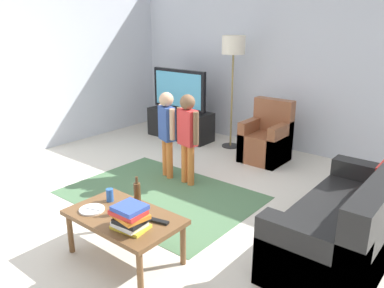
{
  "coord_description": "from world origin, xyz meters",
  "views": [
    {
      "loc": [
        2.64,
        -2.65,
        2.01
      ],
      "look_at": [
        0.0,
        0.6,
        0.65
      ],
      "focal_mm": 35.95,
      "sensor_mm": 36.0,
      "label": 1
    }
  ],
  "objects_px": {
    "tv_stand": "(180,124)",
    "book_stack": "(130,217)",
    "tv": "(179,91)",
    "couch": "(354,226)",
    "coffee_table": "(124,220)",
    "tv_remote": "(159,221)",
    "soda_can": "(110,195)",
    "child_near_tv": "(167,127)",
    "floor_lamp": "(233,51)",
    "child_center": "(188,131)",
    "bottle": "(137,197)",
    "plate": "(92,210)",
    "armchair": "(267,141)"
  },
  "relations": [
    {
      "from": "tv_stand",
      "to": "child_near_tv",
      "type": "bearing_deg",
      "value": -54.63
    },
    {
      "from": "couch",
      "to": "floor_lamp",
      "type": "bearing_deg",
      "value": 143.47
    },
    {
      "from": "tv_stand",
      "to": "armchair",
      "type": "bearing_deg",
      "value": -1.3
    },
    {
      "from": "tv_stand",
      "to": "couch",
      "type": "xyz_separation_m",
      "value": [
        3.52,
        -1.74,
        0.05
      ]
    },
    {
      "from": "tv_stand",
      "to": "tv",
      "type": "distance_m",
      "value": 0.6
    },
    {
      "from": "floor_lamp",
      "to": "couch",
      "type": "bearing_deg",
      "value": -36.53
    },
    {
      "from": "floor_lamp",
      "to": "armchair",
      "type": "bearing_deg",
      "value": -13.99
    },
    {
      "from": "child_near_tv",
      "to": "child_center",
      "type": "xyz_separation_m",
      "value": [
        0.36,
        -0.01,
        0.01
      ]
    },
    {
      "from": "child_center",
      "to": "bottle",
      "type": "bearing_deg",
      "value": -65.76
    },
    {
      "from": "tv",
      "to": "couch",
      "type": "height_order",
      "value": "tv"
    },
    {
      "from": "child_center",
      "to": "tv_remote",
      "type": "height_order",
      "value": "child_center"
    },
    {
      "from": "tv",
      "to": "tv_remote",
      "type": "distance_m",
      "value": 3.75
    },
    {
      "from": "tv_stand",
      "to": "floor_lamp",
      "type": "distance_m",
      "value": 1.63
    },
    {
      "from": "couch",
      "to": "soda_can",
      "type": "height_order",
      "value": "couch"
    },
    {
      "from": "book_stack",
      "to": "plate",
      "type": "distance_m",
      "value": 0.51
    },
    {
      "from": "tv",
      "to": "armchair",
      "type": "bearing_deg",
      "value": -0.61
    },
    {
      "from": "tv_remote",
      "to": "tv_stand",
      "type": "bearing_deg",
      "value": 114.15
    },
    {
      "from": "child_center",
      "to": "coffee_table",
      "type": "xyz_separation_m",
      "value": [
        0.61,
        -1.59,
        -0.32
      ]
    },
    {
      "from": "tv",
      "to": "couch",
      "type": "xyz_separation_m",
      "value": [
        3.52,
        -1.72,
        -0.56
      ]
    },
    {
      "from": "tv",
      "to": "child_near_tv",
      "type": "xyz_separation_m",
      "value": [
        1.02,
        -1.42,
        -0.16
      ]
    },
    {
      "from": "book_stack",
      "to": "bottle",
      "type": "relative_size",
      "value": 0.93
    },
    {
      "from": "child_center",
      "to": "tv",
      "type": "bearing_deg",
      "value": 133.98
    },
    {
      "from": "tv",
      "to": "tv_remote",
      "type": "xyz_separation_m",
      "value": [
        2.31,
        -2.92,
        -0.42
      ]
    },
    {
      "from": "tv_remote",
      "to": "floor_lamp",
      "type": "bearing_deg",
      "value": 99.49
    },
    {
      "from": "coffee_table",
      "to": "armchair",
      "type": "bearing_deg",
      "value": 94.91
    },
    {
      "from": "bottle",
      "to": "plate",
      "type": "bearing_deg",
      "value": -143.95
    },
    {
      "from": "child_near_tv",
      "to": "book_stack",
      "type": "distance_m",
      "value": 2.09
    },
    {
      "from": "armchair",
      "to": "soda_can",
      "type": "bearing_deg",
      "value": -90.83
    },
    {
      "from": "floor_lamp",
      "to": "child_center",
      "type": "bearing_deg",
      "value": -75.5
    },
    {
      "from": "coffee_table",
      "to": "book_stack",
      "type": "bearing_deg",
      "value": -28.82
    },
    {
      "from": "tv_stand",
      "to": "book_stack",
      "type": "xyz_separation_m",
      "value": [
        2.21,
        -3.16,
        0.28
      ]
    },
    {
      "from": "tv_stand",
      "to": "soda_can",
      "type": "height_order",
      "value": "soda_can"
    },
    {
      "from": "tv_remote",
      "to": "couch",
      "type": "bearing_deg",
      "value": 30.93
    },
    {
      "from": "bottle",
      "to": "book_stack",
      "type": "bearing_deg",
      "value": -55.11
    },
    {
      "from": "couch",
      "to": "tv_remote",
      "type": "height_order",
      "value": "couch"
    },
    {
      "from": "tv_stand",
      "to": "tv_remote",
      "type": "height_order",
      "value": "tv_stand"
    },
    {
      "from": "tv",
      "to": "book_stack",
      "type": "relative_size",
      "value": 3.61
    },
    {
      "from": "coffee_table",
      "to": "book_stack",
      "type": "relative_size",
      "value": 3.29
    },
    {
      "from": "tv_remote",
      "to": "plate",
      "type": "height_order",
      "value": "plate"
    },
    {
      "from": "tv_stand",
      "to": "book_stack",
      "type": "height_order",
      "value": "book_stack"
    },
    {
      "from": "tv_stand",
      "to": "tv_remote",
      "type": "distance_m",
      "value": 3.75
    },
    {
      "from": "tv",
      "to": "soda_can",
      "type": "distance_m",
      "value": 3.39
    },
    {
      "from": "couch",
      "to": "coffee_table",
      "type": "relative_size",
      "value": 1.8
    },
    {
      "from": "couch",
      "to": "tv_remote",
      "type": "relative_size",
      "value": 10.59
    },
    {
      "from": "floor_lamp",
      "to": "plate",
      "type": "relative_size",
      "value": 8.09
    },
    {
      "from": "child_center",
      "to": "plate",
      "type": "xyz_separation_m",
      "value": [
        0.33,
        -1.71,
        -0.27
      ]
    },
    {
      "from": "couch",
      "to": "tv_remote",
      "type": "distance_m",
      "value": 1.71
    },
    {
      "from": "armchair",
      "to": "tv_remote",
      "type": "relative_size",
      "value": 5.29
    },
    {
      "from": "book_stack",
      "to": "coffee_table",
      "type": "bearing_deg",
      "value": 151.18
    },
    {
      "from": "child_center",
      "to": "bottle",
      "type": "xyz_separation_m",
      "value": [
        0.66,
        -1.47,
        -0.14
      ]
    }
  ]
}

